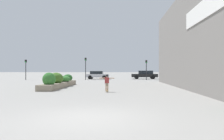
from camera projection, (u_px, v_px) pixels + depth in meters
name	position (u px, v px, depth m)	size (l,w,h in m)	color
ground_plane	(86.00, 118.00, 7.20)	(300.00, 300.00, 0.00)	gray
building_wall_right	(201.00, 33.00, 14.73)	(0.67, 30.53, 8.25)	gray
planter_box	(59.00, 82.00, 20.11)	(1.39, 8.43, 1.40)	gray
skateboard	(107.00, 91.00, 15.87)	(0.26, 0.67, 0.10)	olive
skateboarder	(107.00, 81.00, 15.87)	(1.10, 0.22, 1.18)	tan
car_leftmost	(97.00, 75.00, 38.26)	(3.93, 1.94, 1.40)	#BCBCC1
car_center_left	(145.00, 75.00, 38.87)	(4.59, 1.91, 1.49)	black
traffic_light_left	(86.00, 65.00, 35.14)	(0.28, 0.30, 3.58)	black
traffic_light_right	(146.00, 66.00, 34.90)	(0.28, 0.30, 3.19)	black
traffic_light_far_left	(26.00, 66.00, 35.10)	(0.28, 0.30, 3.26)	black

